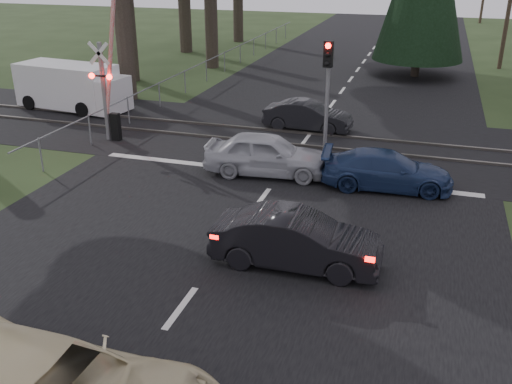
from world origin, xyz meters
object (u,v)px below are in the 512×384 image
at_px(traffic_signal_center, 327,78).
at_px(dark_hatchback, 296,240).
at_px(crossing_signal, 109,89).
at_px(white_van, 74,87).
at_px(silver_car, 267,154).
at_px(blue_sedan, 387,170).
at_px(dark_car_far, 308,116).

bearing_deg(traffic_signal_center, dark_hatchback, -83.73).
bearing_deg(dark_hatchback, crossing_signal, 50.45).
distance_m(dark_hatchback, white_van, 17.23).
relative_size(silver_car, blue_sedan, 1.02).
height_order(crossing_signal, white_van, crossing_signal).
relative_size(crossing_signal, silver_car, 1.68).
bearing_deg(silver_car, white_van, 58.19).
xyz_separation_m(traffic_signal_center, dark_hatchback, (0.90, -8.20, -2.14)).
xyz_separation_m(traffic_signal_center, blue_sedan, (2.50, -2.67, -2.21)).
height_order(blue_sedan, white_van, white_van).
relative_size(silver_car, dark_car_far, 1.14).
relative_size(blue_sedan, white_van, 0.74).
xyz_separation_m(crossing_signal, dark_car_far, (7.04, 3.65, -1.46)).
bearing_deg(silver_car, crossing_signal, 70.18).
bearing_deg(silver_car, dark_hatchback, -162.61).
height_order(traffic_signal_center, dark_car_far, traffic_signal_center).
xyz_separation_m(crossing_signal, white_van, (-4.10, 3.67, -1.00)).
distance_m(dark_hatchback, blue_sedan, 5.76).
bearing_deg(silver_car, dark_car_far, -7.67).
height_order(crossing_signal, dark_car_far, crossing_signal).
bearing_deg(silver_car, traffic_signal_center, -34.15).
xyz_separation_m(crossing_signal, blue_sedan, (10.78, -1.78, -1.47)).
bearing_deg(white_van, traffic_signal_center, -6.06).
bearing_deg(blue_sedan, dark_car_far, 29.20).
height_order(silver_car, dark_car_far, silver_car).
bearing_deg(dark_hatchback, dark_car_far, 10.04).
xyz_separation_m(silver_car, white_van, (-10.93, 5.41, 0.35)).
relative_size(crossing_signal, dark_hatchback, 1.73).
xyz_separation_m(dark_car_far, white_van, (-11.14, 0.02, 0.46)).
bearing_deg(crossing_signal, dark_car_far, 27.39).
bearing_deg(traffic_signal_center, silver_car, -118.69).
height_order(dark_car_far, white_van, white_van).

